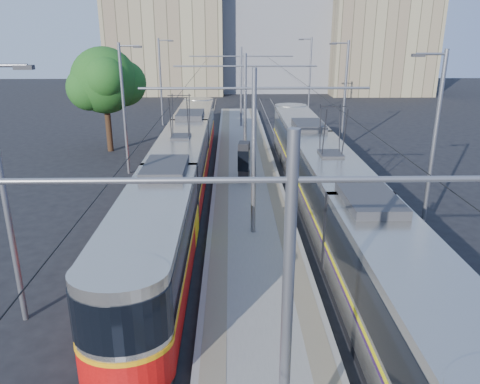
{
  "coord_description": "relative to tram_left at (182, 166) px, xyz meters",
  "views": [
    {
      "loc": [
        -0.94,
        -10.84,
        8.68
      ],
      "look_at": [
        -0.54,
        9.56,
        1.6
      ],
      "focal_mm": 35.0,
      "sensor_mm": 36.0,
      "label": 1
    }
  ],
  "objects": [
    {
      "name": "tactile_strip_left",
      "position": [
        2.15,
        3.44,
        -1.4
      ],
      "size": [
        0.7,
        50.0,
        0.01
      ],
      "primitive_type": "cube",
      "color": "gray",
      "rests_on": "platform"
    },
    {
      "name": "platform",
      "position": [
        3.6,
        3.44,
        -1.56
      ],
      "size": [
        4.0,
        50.0,
        0.3
      ],
      "primitive_type": "cube",
      "color": "gray",
      "rests_on": "ground"
    },
    {
      "name": "tram_left",
      "position": [
        0.0,
        0.0,
        0.0
      ],
      "size": [
        2.43,
        31.18,
        5.5
      ],
      "color": "black",
      "rests_on": "ground"
    },
    {
      "name": "street_lamps",
      "position": [
        3.6,
        7.44,
        2.48
      ],
      "size": [
        15.18,
        38.22,
        8.0
      ],
      "color": "slate",
      "rests_on": "ground"
    },
    {
      "name": "tram_right",
      "position": [
        7.2,
        -3.79,
        0.15
      ],
      "size": [
        2.43,
        31.76,
        5.5
      ],
      "color": "black",
      "rests_on": "ground"
    },
    {
      "name": "building_right",
      "position": [
        23.6,
        44.44,
        4.85
      ],
      "size": [
        14.28,
        10.2,
        13.09
      ],
      "color": "#988C67",
      "rests_on": "ground"
    },
    {
      "name": "catenary",
      "position": [
        3.6,
        0.6,
        2.82
      ],
      "size": [
        9.2,
        70.0,
        7.0
      ],
      "color": "slate",
      "rests_on": "platform"
    },
    {
      "name": "tree",
      "position": [
        -6.18,
        10.56,
        3.45
      ],
      "size": [
        5.24,
        4.85,
        7.62
      ],
      "color": "#382314",
      "rests_on": "ground"
    },
    {
      "name": "tactile_strip_right",
      "position": [
        5.05,
        3.44,
        -1.4
      ],
      "size": [
        0.7,
        50.0,
        0.01
      ],
      "primitive_type": "cube",
      "color": "gray",
      "rests_on": "platform"
    },
    {
      "name": "building_left",
      "position": [
        -6.4,
        46.44,
        5.8
      ],
      "size": [
        16.32,
        12.24,
        14.99
      ],
      "color": "#988C67",
      "rests_on": "ground"
    },
    {
      "name": "shelter",
      "position": [
        3.41,
        1.83,
        -0.21
      ],
      "size": [
        0.76,
        1.11,
        2.29
      ],
      "rotation": [
        0.0,
        0.0,
        -0.12
      ],
      "color": "black",
      "rests_on": "platform"
    },
    {
      "name": "building_centre",
      "position": [
        9.6,
        50.44,
        5.28
      ],
      "size": [
        18.36,
        14.28,
        13.95
      ],
      "color": "slate",
      "rests_on": "ground"
    },
    {
      "name": "rails",
      "position": [
        3.6,
        3.44,
        -1.69
      ],
      "size": [
        8.71,
        70.0,
        0.03
      ],
      "color": "gray",
      "rests_on": "ground"
    },
    {
      "name": "ground",
      "position": [
        3.6,
        -13.56,
        -1.71
      ],
      "size": [
        160.0,
        160.0,
        0.0
      ],
      "primitive_type": "plane",
      "color": "black",
      "rests_on": "ground"
    }
  ]
}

